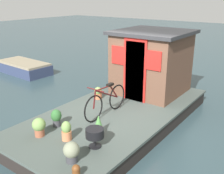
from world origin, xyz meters
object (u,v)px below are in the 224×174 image
object	(u,v)px
bicycle	(106,101)
potted_plant_lavender	(99,125)
houseboat_cabin	(151,62)
potted_plant_basil	(72,151)
potted_plant_sage	(98,93)
potted_plant_mint	(39,126)
potted_plant_geranium	(66,131)
charcoal_grill	(95,134)
potted_plant_ivy	(56,117)
mooring_bollard	(76,171)
dinghy_boat	(24,67)

from	to	relation	value
bicycle	potted_plant_lavender	world-z (taller)	bicycle
houseboat_cabin	potted_plant_lavender	bearing A→B (deg)	-172.13
bicycle	potted_plant_basil	world-z (taller)	bicycle
bicycle	potted_plant_sage	size ratio (longest dim) A/B	4.63
potted_plant_mint	potted_plant_geranium	bearing A→B (deg)	-68.14
potted_plant_lavender	potted_plant_sage	xyz separation A→B (m)	(1.63, 1.35, -0.03)
potted_plant_basil	potted_plant_sage	bearing A→B (deg)	30.57
potted_plant_basil	charcoal_grill	xyz separation A→B (m)	(0.64, -0.01, 0.08)
bicycle	potted_plant_lavender	bearing A→B (deg)	-151.75
potted_plant_ivy	potted_plant_sage	size ratio (longest dim) A/B	1.18
potted_plant_mint	potted_plant_sage	distance (m)	2.49
houseboat_cabin	potted_plant_sage	distance (m)	1.90
houseboat_cabin	potted_plant_basil	bearing A→B (deg)	-170.64
potted_plant_basil	mooring_bollard	distance (m)	0.46
potted_plant_basil	charcoal_grill	distance (m)	0.65
potted_plant_sage	dinghy_boat	world-z (taller)	potted_plant_sage
potted_plant_geranium	charcoal_grill	distance (m)	0.67
dinghy_boat	potted_plant_sage	bearing A→B (deg)	-103.58
mooring_bollard	houseboat_cabin	bearing A→B (deg)	13.31
potted_plant_ivy	potted_plant_lavender	size ratio (longest dim) A/B	0.93
potted_plant_sage	mooring_bollard	world-z (taller)	potted_plant_sage
potted_plant_ivy	potted_plant_geranium	xyz separation A→B (m)	(-0.29, -0.63, -0.02)
potted_plant_lavender	dinghy_boat	distance (m)	7.29
potted_plant_geranium	potted_plant_mint	bearing A→B (deg)	111.86
charcoal_grill	potted_plant_lavender	bearing A→B (deg)	31.10
potted_plant_mint	potted_plant_basil	world-z (taller)	potted_plant_mint
potted_plant_geranium	potted_plant_basil	world-z (taller)	potted_plant_geranium
potted_plant_ivy	potted_plant_geranium	size ratio (longest dim) A/B	0.99
bicycle	potted_plant_sage	bearing A→B (deg)	49.24
houseboat_cabin	potted_plant_lavender	size ratio (longest dim) A/B	4.72
potted_plant_sage	dinghy_boat	distance (m)	5.49
potted_plant_ivy	potted_plant_basil	bearing A→B (deg)	-122.14
houseboat_cabin	potted_plant_ivy	size ratio (longest dim) A/B	5.09
potted_plant_lavender	charcoal_grill	world-z (taller)	potted_plant_lavender
houseboat_cabin	potted_plant_mint	distance (m)	4.03
charcoal_grill	dinghy_boat	world-z (taller)	charcoal_grill
potted_plant_basil	potted_plant_ivy	bearing A→B (deg)	57.86
potted_plant_mint	potted_plant_lavender	size ratio (longest dim) A/B	0.93
potted_plant_ivy	potted_plant_mint	size ratio (longest dim) A/B	1.00
potted_plant_lavender	potted_plant_geranium	bearing A→B (deg)	146.95
potted_plant_ivy	dinghy_boat	bearing A→B (deg)	60.42
charcoal_grill	potted_plant_mint	bearing A→B (deg)	106.72
potted_plant_geranium	potted_plant_mint	distance (m)	0.63
houseboat_cabin	potted_plant_mint	bearing A→B (deg)	172.19
potted_plant_basil	houseboat_cabin	bearing A→B (deg)	9.36
potted_plant_geranium	potted_plant_sage	bearing A→B (deg)	23.49
potted_plant_mint	dinghy_boat	bearing A→B (deg)	56.73
bicycle	potted_plant_mint	world-z (taller)	bicycle
houseboat_cabin	charcoal_grill	bearing A→B (deg)	-168.84
potted_plant_mint	bicycle	bearing A→B (deg)	-16.22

